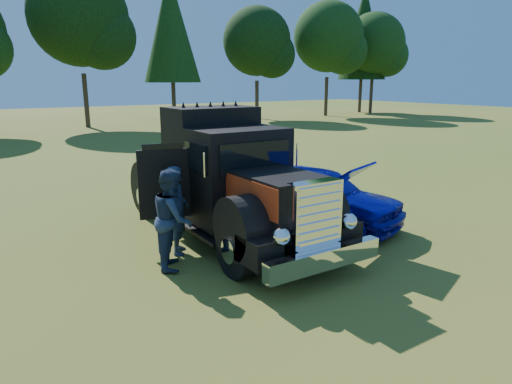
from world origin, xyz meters
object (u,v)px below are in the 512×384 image
(diamond_t_truck, at_px, (229,184))
(spectator_far, at_px, (173,219))
(hotrod_coupe, at_px, (316,195))
(spectator_near, at_px, (177,210))

(diamond_t_truck, relative_size, spectator_far, 3.63)
(hotrod_coupe, distance_m, spectator_near, 3.79)
(hotrod_coupe, distance_m, spectator_far, 4.20)
(spectator_near, distance_m, spectator_far, 0.74)
(diamond_t_truck, bearing_deg, hotrod_coupe, -8.53)
(diamond_t_truck, xyz_separation_m, hotrod_coupe, (2.34, -0.35, -0.52))
(diamond_t_truck, height_order, spectator_far, diamond_t_truck)
(diamond_t_truck, relative_size, hotrod_coupe, 1.49)
(spectator_near, bearing_deg, hotrod_coupe, -64.93)
(spectator_near, bearing_deg, diamond_t_truck, -52.28)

